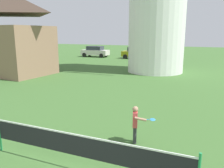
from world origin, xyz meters
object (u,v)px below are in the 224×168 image
object	(u,v)px
player_far	(136,122)
chapel	(12,35)
tennis_net	(81,146)
parked_car_mustard	(137,53)
parked_car_cream	(95,51)

from	to	relation	value
player_far	chapel	world-z (taller)	chapel
tennis_net	chapel	xyz separation A→B (m)	(-12.58, 10.37, 2.59)
player_far	chapel	distance (m)	15.98
tennis_net	parked_car_mustard	size ratio (longest dim) A/B	1.42
player_far	parked_car_mustard	xyz separation A→B (m)	(-7.20, 23.79, 0.11)
tennis_net	player_far	xyz separation A→B (m)	(0.80, 2.04, 0.01)
parked_car_cream	tennis_net	bearing A→B (deg)	-63.83
parked_car_cream	parked_car_mustard	size ratio (longest dim) A/B	1.01
player_far	chapel	size ratio (longest dim) A/B	0.16
tennis_net	parked_car_cream	size ratio (longest dim) A/B	1.41
parked_car_cream	chapel	bearing A→B (deg)	-89.57
tennis_net	player_far	size ratio (longest dim) A/B	4.59
player_far	parked_car_cream	distance (m)	27.37
parked_car_mustard	chapel	world-z (taller)	chapel
tennis_net	player_far	distance (m)	2.19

